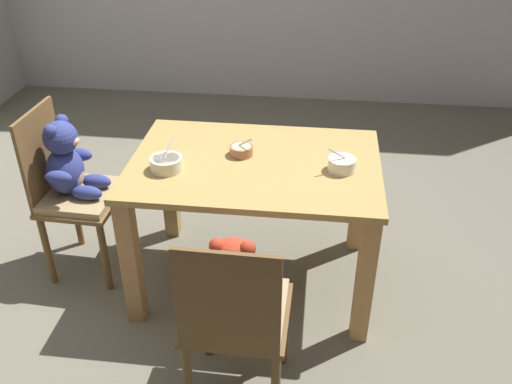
# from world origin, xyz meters

# --- Properties ---
(ground_plane) EXTENTS (5.20, 5.20, 0.04)m
(ground_plane) POSITION_xyz_m (0.00, 0.00, -0.02)
(ground_plane) COLOR #6B6658
(dining_table) EXTENTS (1.16, 0.81, 0.70)m
(dining_table) POSITION_xyz_m (0.00, 0.00, 0.56)
(dining_table) COLOR #A9894A
(dining_table) RESTS_ON ground_plane
(teddy_chair_near_left) EXTENTS (0.39, 0.41, 0.90)m
(teddy_chair_near_left) POSITION_xyz_m (-0.93, 0.01, 0.56)
(teddy_chair_near_left) COLOR brown
(teddy_chair_near_left) RESTS_ON ground_plane
(teddy_chair_near_front) EXTENTS (0.40, 0.40, 0.86)m
(teddy_chair_near_front) POSITION_xyz_m (0.02, -0.75, 0.53)
(teddy_chair_near_front) COLOR brown
(teddy_chair_near_front) RESTS_ON ground_plane
(porridge_bowl_white_near_right) EXTENTS (0.13, 0.13, 0.12)m
(porridge_bowl_white_near_right) POSITION_xyz_m (0.40, -0.03, 0.74)
(porridge_bowl_white_near_right) COLOR silver
(porridge_bowl_white_near_right) RESTS_ON dining_table
(porridge_bowl_cream_near_left) EXTENTS (0.15, 0.16, 0.13)m
(porridge_bowl_cream_near_left) POSITION_xyz_m (-0.39, -0.12, 0.74)
(porridge_bowl_cream_near_left) COLOR beige
(porridge_bowl_cream_near_left) RESTS_ON dining_table
(porridge_bowl_terracotta_center) EXTENTS (0.12, 0.11, 0.10)m
(porridge_bowl_terracotta_center) POSITION_xyz_m (-0.07, 0.06, 0.73)
(porridge_bowl_terracotta_center) COLOR #B2684E
(porridge_bowl_terracotta_center) RESTS_ON dining_table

